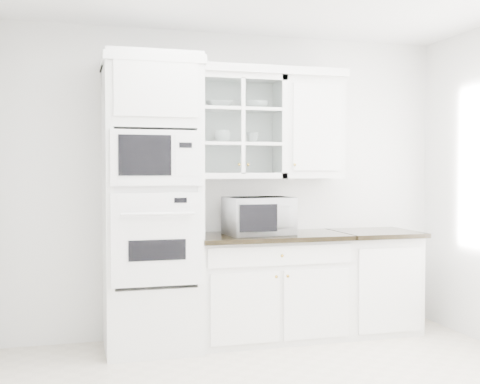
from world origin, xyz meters
name	(u,v)px	position (x,y,z in m)	size (l,w,h in m)	color
room_shell	(278,126)	(0.00, 0.43, 1.78)	(4.00, 3.50, 2.70)	white
oven_column	(151,203)	(-0.75, 1.42, 1.20)	(0.76, 0.68, 2.40)	white
base_cabinet_run	(270,286)	(0.28, 1.45, 0.46)	(1.32, 0.67, 0.92)	white
extra_base_cabinet	(373,280)	(1.28, 1.45, 0.46)	(0.72, 0.67, 0.92)	white
upper_cabinet_glass	(238,127)	(0.03, 1.58, 1.85)	(0.80, 0.33, 0.90)	white
upper_cabinet_solid	(310,129)	(0.71, 1.58, 1.85)	(0.55, 0.33, 0.90)	white
crown_molding	(227,70)	(-0.07, 1.56, 2.33)	(2.14, 0.38, 0.07)	white
countertop_microwave	(258,216)	(0.17, 1.42, 1.08)	(0.56, 0.46, 0.32)	white
bowl_a	(219,105)	(-0.14, 1.58, 2.04)	(0.24, 0.24, 0.06)	white
bowl_b	(256,105)	(0.20, 1.59, 2.04)	(0.22, 0.22, 0.07)	white
cup_a	(223,137)	(-0.11, 1.58, 1.76)	(0.14, 0.14, 0.11)	white
cup_b	(253,138)	(0.17, 1.59, 1.76)	(0.11, 0.11, 0.10)	white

